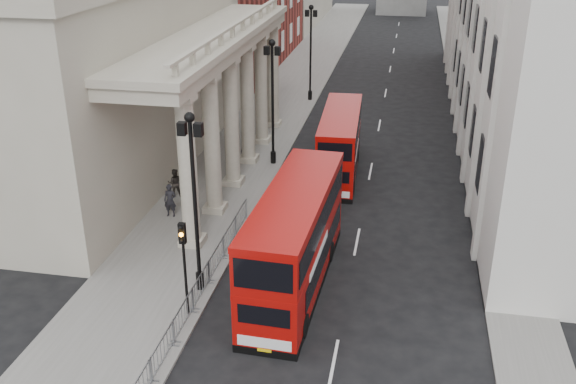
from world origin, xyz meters
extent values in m
plane|color=black|center=(0.00, 0.00, 0.00)|extent=(260.00, 260.00, 0.00)
cube|color=slate|center=(-3.00, 30.00, 0.06)|extent=(6.00, 140.00, 0.12)
cube|color=slate|center=(13.50, 30.00, 0.06)|extent=(3.00, 140.00, 0.12)
cube|color=slate|center=(-0.05, 30.00, 0.07)|extent=(0.20, 140.00, 0.14)
cube|color=#A09986|center=(-10.50, 18.00, 6.00)|extent=(9.00, 28.00, 12.00)
cylinder|color=black|center=(-0.60, 4.00, 0.52)|extent=(0.36, 0.36, 0.80)
cylinder|color=black|center=(-0.60, 4.00, 4.12)|extent=(0.18, 0.18, 8.00)
sphere|color=black|center=(-0.60, 4.00, 8.22)|extent=(0.44, 0.44, 0.44)
cube|color=black|center=(-0.25, 4.00, 7.72)|extent=(0.35, 0.35, 0.55)
cube|color=black|center=(-0.95, 4.00, 7.72)|extent=(0.35, 0.35, 0.55)
cylinder|color=black|center=(-0.60, 20.00, 0.52)|extent=(0.36, 0.36, 0.80)
cylinder|color=black|center=(-0.60, 20.00, 4.12)|extent=(0.18, 0.18, 8.00)
sphere|color=black|center=(-0.60, 20.00, 8.22)|extent=(0.44, 0.44, 0.44)
cube|color=black|center=(-0.25, 20.00, 7.72)|extent=(0.35, 0.35, 0.55)
cube|color=black|center=(-0.95, 20.00, 7.72)|extent=(0.35, 0.35, 0.55)
cylinder|color=black|center=(-0.60, 36.00, 0.52)|extent=(0.36, 0.36, 0.80)
cylinder|color=black|center=(-0.60, 36.00, 4.12)|extent=(0.18, 0.18, 8.00)
sphere|color=black|center=(-0.60, 36.00, 8.22)|extent=(0.44, 0.44, 0.44)
cube|color=black|center=(-0.25, 36.00, 7.72)|extent=(0.35, 0.35, 0.55)
cube|color=black|center=(-0.95, 36.00, 7.72)|extent=(0.35, 0.35, 0.55)
cylinder|color=black|center=(-0.50, 2.00, 1.82)|extent=(0.12, 0.12, 3.40)
cube|color=black|center=(-0.50, 2.00, 3.97)|extent=(0.28, 0.22, 0.90)
sphere|color=black|center=(-0.50, 1.87, 4.27)|extent=(0.18, 0.18, 0.18)
sphere|color=orange|center=(-0.50, 1.87, 3.97)|extent=(0.18, 0.18, 0.18)
sphere|color=black|center=(-0.50, 1.87, 3.67)|extent=(0.18, 0.18, 0.18)
cube|color=gray|center=(-0.35, -1.30, 0.67)|extent=(0.50, 2.30, 1.10)
cube|color=gray|center=(-0.35, 1.05, 0.67)|extent=(0.50, 2.30, 1.10)
cube|color=gray|center=(-0.35, 3.40, 0.67)|extent=(0.50, 2.30, 1.10)
cube|color=gray|center=(-0.35, 5.75, 0.67)|extent=(0.50, 2.30, 1.10)
cube|color=gray|center=(-0.35, 8.10, 0.67)|extent=(0.50, 2.30, 1.10)
cube|color=gray|center=(-0.35, 10.45, 0.67)|extent=(0.50, 2.30, 1.10)
cube|color=#9F0A07|center=(3.54, 5.28, 1.39)|extent=(3.01, 10.89, 2.06)
cube|color=#9F0A07|center=(3.54, 5.28, 3.52)|extent=(3.01, 10.89, 1.80)
cube|color=#9F0A07|center=(3.54, 5.28, 4.55)|extent=(3.06, 10.94, 0.26)
cube|color=black|center=(3.54, 5.28, 0.18)|extent=(3.03, 10.90, 0.36)
cube|color=black|center=(3.54, 5.28, 1.65)|extent=(2.99, 8.84, 1.03)
cube|color=black|center=(3.54, 5.28, 3.62)|extent=(3.05, 10.28, 1.13)
cube|color=white|center=(3.32, -0.10, 0.67)|extent=(2.16, 0.15, 0.46)
cube|color=yellow|center=(3.32, -0.11, 0.33)|extent=(0.57, 0.06, 0.13)
cylinder|color=black|center=(2.22, 1.58, 0.51)|extent=(0.37, 1.04, 1.03)
cylinder|color=black|center=(4.55, 1.48, 0.51)|extent=(0.37, 1.04, 1.03)
cylinder|color=black|center=(2.48, 7.85, 0.51)|extent=(0.37, 1.04, 1.03)
cylinder|color=black|center=(4.80, 7.75, 0.51)|extent=(0.37, 1.04, 1.03)
cube|color=#A00A07|center=(3.98, 19.26, 1.22)|extent=(2.67, 9.58, 1.81)
cube|color=#A00A07|center=(3.98, 19.26, 3.10)|extent=(2.67, 9.58, 1.58)
cube|color=#A00A07|center=(3.98, 19.26, 4.00)|extent=(2.70, 9.62, 0.23)
cube|color=black|center=(3.98, 19.26, 0.16)|extent=(2.68, 9.58, 0.32)
cube|color=black|center=(3.98, 19.26, 1.45)|extent=(2.64, 7.77, 0.90)
cube|color=black|center=(3.98, 19.26, 3.19)|extent=(2.70, 9.04, 0.99)
cube|color=white|center=(4.19, 14.53, 0.59)|extent=(1.90, 0.14, 0.41)
cube|color=yellow|center=(4.19, 14.52, 0.29)|extent=(0.50, 0.06, 0.12)
cylinder|color=black|center=(3.10, 15.92, 0.45)|extent=(0.33, 0.92, 0.90)
cylinder|color=black|center=(5.14, 16.00, 0.45)|extent=(0.33, 0.92, 0.90)
cylinder|color=black|center=(2.87, 21.42, 0.45)|extent=(0.33, 0.92, 0.90)
cylinder|color=black|center=(4.91, 21.51, 0.45)|extent=(0.33, 0.92, 0.90)
imported|color=black|center=(-4.53, 10.87, 1.07)|extent=(0.72, 0.50, 1.90)
imported|color=black|center=(-5.22, 13.51, 0.99)|extent=(1.00, 0.87, 1.74)
imported|color=black|center=(-2.51, 20.30, 0.92)|extent=(0.81, 0.54, 1.60)
camera|label=1|loc=(7.98, -19.74, 15.97)|focal=40.00mm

